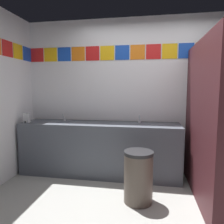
% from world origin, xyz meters
% --- Properties ---
extents(ground_plane, '(9.60, 9.60, 0.00)m').
position_xyz_m(ground_plane, '(0.00, 0.00, 0.00)').
color(ground_plane, '#9E9E99').
extents(wall_back, '(4.37, 0.09, 2.58)m').
position_xyz_m(wall_back, '(-0.00, 1.47, 1.30)').
color(wall_back, silver).
rests_on(wall_back, ground_plane).
extents(vanity_counter, '(2.58, 0.59, 0.85)m').
position_xyz_m(vanity_counter, '(-0.85, 1.14, 0.44)').
color(vanity_counter, '#4C515B').
rests_on(vanity_counter, ground_plane).
extents(faucet_left, '(0.04, 0.10, 0.14)m').
position_xyz_m(faucet_left, '(-1.49, 1.23, 0.91)').
color(faucet_left, silver).
rests_on(faucet_left, vanity_counter).
extents(faucet_right, '(0.04, 0.10, 0.14)m').
position_xyz_m(faucet_right, '(-0.20, 1.23, 0.91)').
color(faucet_right, silver).
rests_on(faucet_right, vanity_counter).
extents(soap_dispenser, '(0.09, 0.09, 0.16)m').
position_xyz_m(soap_dispenser, '(-2.03, 0.96, 0.93)').
color(soap_dispenser, '#B7BABF').
rests_on(soap_dispenser, vanity_counter).
extents(stall_divider, '(0.92, 1.60, 2.01)m').
position_xyz_m(stall_divider, '(0.72, 0.37, 1.01)').
color(stall_divider, '#471E23').
rests_on(stall_divider, ground_plane).
extents(trash_bin, '(0.36, 0.36, 0.65)m').
position_xyz_m(trash_bin, '(-0.17, 0.37, 0.32)').
color(trash_bin, brown).
rests_on(trash_bin, ground_plane).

